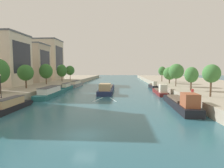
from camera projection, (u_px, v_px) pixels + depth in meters
name	position (u px, v px, depth m)	size (l,w,h in m)	color
ground_plane	(84.00, 136.00, 19.30)	(400.00, 400.00, 0.00)	#2D6070
quay_left	(32.00, 84.00, 76.11)	(36.00, 170.00, 1.96)	#A89E89
quay_right	(198.00, 85.00, 71.72)	(36.00, 170.00, 1.96)	#A89E89
barge_midriver	(107.00, 89.00, 57.04)	(4.72, 24.11, 3.21)	#1E284C
wake_behind_barge	(106.00, 99.00, 42.25)	(5.60, 5.94, 0.03)	#A0CCD6
moored_boat_left_near	(12.00, 105.00, 30.97)	(2.30, 11.22, 2.39)	black
moored_boat_left_lone	(51.00, 92.00, 46.92)	(3.68, 16.69, 2.73)	#23666B
moored_boat_left_gap_after	(67.00, 87.00, 61.29)	(1.67, 10.08, 2.59)	#23666B
moored_boat_left_midway	(76.00, 84.00, 74.79)	(2.69, 14.27, 2.55)	gray
moored_boat_right_downstream	(181.00, 103.00, 32.70)	(3.58, 16.95, 3.50)	black
moored_boat_right_second	(160.00, 91.00, 50.94)	(2.69, 13.44, 3.27)	maroon
moored_boat_right_lone	(153.00, 86.00, 66.23)	(2.00, 10.18, 3.03)	black
tree_left_nearest	(26.00, 73.00, 49.20)	(4.32, 4.32, 6.67)	brown
tree_left_far	(46.00, 71.00, 62.32)	(4.63, 4.63, 7.31)	brown
tree_left_past_mid	(62.00, 71.00, 76.65)	(4.37, 4.37, 7.46)	brown
tree_left_by_lamp	(70.00, 70.00, 89.12)	(4.48, 4.48, 7.17)	brown
tree_right_past_mid	(211.00, 74.00, 33.89)	(3.28, 3.28, 6.35)	brown
tree_right_second	(191.00, 75.00, 43.90)	(3.33, 3.33, 5.96)	brown
tree_right_end_of_row	(176.00, 71.00, 54.41)	(4.61, 4.61, 7.06)	brown
tree_right_distant	(170.00, 73.00, 65.61)	(4.70, 4.70, 6.18)	brown
tree_right_third	(162.00, 71.00, 76.26)	(3.23, 3.23, 6.57)	brown
lamppost_left_bank	(1.00, 85.00, 32.62)	(0.28, 0.28, 4.46)	black
building_left_far_end	(4.00, 60.00, 56.55)	(12.87, 12.62, 16.96)	beige
building_left_corner	(30.00, 63.00, 72.22)	(13.63, 11.03, 15.82)	#B2A38E
building_left_tall	(48.00, 60.00, 89.18)	(12.93, 12.55, 20.28)	beige
person_on_quay	(192.00, 91.00, 34.97)	(0.46, 0.36, 1.62)	navy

